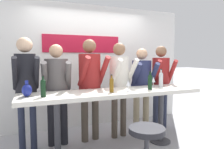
{
  "coord_description": "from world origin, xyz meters",
  "views": [
    {
      "loc": [
        -1.19,
        -2.86,
        1.5
      ],
      "look_at": [
        0.0,
        0.1,
        1.22
      ],
      "focal_mm": 32.0,
      "sensor_mm": 36.0,
      "label": 1
    }
  ],
  "objects_px": {
    "person_center_left": "(90,79)",
    "person_left": "(57,84)",
    "bar_stool": "(147,144)",
    "wine_bottle_1": "(43,87)",
    "wine_glass_0": "(128,84)",
    "wine_glass_1": "(153,80)",
    "person_right": "(161,78)",
    "wine_bottle_0": "(112,84)",
    "person_center_right": "(142,81)",
    "person_far_left": "(26,80)",
    "tasting_table": "(114,99)",
    "wine_bottle_3": "(161,79)",
    "decorative_vase": "(27,90)",
    "person_center": "(119,79)",
    "wine_bottle_2": "(150,81)"
  },
  "relations": [
    {
      "from": "person_center_left",
      "to": "person_left",
      "type": "bearing_deg",
      "value": 168.35
    },
    {
      "from": "bar_stool",
      "to": "person_left",
      "type": "height_order",
      "value": "person_left"
    },
    {
      "from": "wine_bottle_1",
      "to": "wine_glass_0",
      "type": "bearing_deg",
      "value": -2.14
    },
    {
      "from": "wine_glass_1",
      "to": "wine_bottle_1",
      "type": "bearing_deg",
      "value": -173.82
    },
    {
      "from": "person_right",
      "to": "wine_glass_0",
      "type": "bearing_deg",
      "value": -136.36
    },
    {
      "from": "wine_bottle_0",
      "to": "person_center_right",
      "type": "bearing_deg",
      "value": 35.71
    },
    {
      "from": "person_center_left",
      "to": "person_far_left",
      "type": "bearing_deg",
      "value": 172.22
    },
    {
      "from": "person_center_right",
      "to": "wine_bottle_1",
      "type": "xyz_separation_m",
      "value": [
        -1.86,
        -0.62,
        0.07
      ]
    },
    {
      "from": "person_left",
      "to": "wine_glass_1",
      "type": "height_order",
      "value": "person_left"
    },
    {
      "from": "person_left",
      "to": "bar_stool",
      "type": "bearing_deg",
      "value": -49.08
    },
    {
      "from": "person_far_left",
      "to": "person_right",
      "type": "xyz_separation_m",
      "value": [
        2.55,
        0.07,
        -0.07
      ]
    },
    {
      "from": "tasting_table",
      "to": "person_far_left",
      "type": "height_order",
      "value": "person_far_left"
    },
    {
      "from": "bar_stool",
      "to": "person_center_left",
      "type": "relative_size",
      "value": 0.35
    },
    {
      "from": "bar_stool",
      "to": "wine_bottle_3",
      "type": "bearing_deg",
      "value": 46.47
    },
    {
      "from": "wine_glass_0",
      "to": "person_left",
      "type": "bearing_deg",
      "value": 145.38
    },
    {
      "from": "person_right",
      "to": "wine_glass_1",
      "type": "distance_m",
      "value": 0.66
    },
    {
      "from": "tasting_table",
      "to": "wine_glass_1",
      "type": "distance_m",
      "value": 0.84
    },
    {
      "from": "tasting_table",
      "to": "person_far_left",
      "type": "relative_size",
      "value": 1.58
    },
    {
      "from": "bar_stool",
      "to": "wine_bottle_0",
      "type": "xyz_separation_m",
      "value": [
        -0.2,
        0.68,
        0.67
      ]
    },
    {
      "from": "person_center_right",
      "to": "decorative_vase",
      "type": "height_order",
      "value": "person_center_right"
    },
    {
      "from": "person_far_left",
      "to": "wine_bottle_0",
      "type": "xyz_separation_m",
      "value": [
        1.19,
        -0.6,
        -0.05
      ]
    },
    {
      "from": "person_left",
      "to": "person_center_left",
      "type": "xyz_separation_m",
      "value": [
        0.57,
        -0.02,
        0.07
      ]
    },
    {
      "from": "bar_stool",
      "to": "wine_glass_1",
      "type": "bearing_deg",
      "value": 52.74
    },
    {
      "from": "tasting_table",
      "to": "wine_bottle_3",
      "type": "xyz_separation_m",
      "value": [
        0.91,
        0.05,
        0.27
      ]
    },
    {
      "from": "person_center",
      "to": "wine_bottle_1",
      "type": "distance_m",
      "value": 1.47
    },
    {
      "from": "person_right",
      "to": "wine_bottle_0",
      "type": "xyz_separation_m",
      "value": [
        -1.36,
        -0.67,
        0.02
      ]
    },
    {
      "from": "wine_glass_0",
      "to": "wine_bottle_0",
      "type": "bearing_deg",
      "value": 174.85
    },
    {
      "from": "person_left",
      "to": "wine_glass_1",
      "type": "xyz_separation_m",
      "value": [
        1.61,
        -0.43,
        0.04
      ]
    },
    {
      "from": "wine_bottle_2",
      "to": "wine_bottle_1",
      "type": "bearing_deg",
      "value": 179.72
    },
    {
      "from": "person_center_left",
      "to": "wine_bottle_3",
      "type": "xyz_separation_m",
      "value": [
        1.15,
        -0.47,
        -0.0
      ]
    },
    {
      "from": "person_left",
      "to": "person_center_right",
      "type": "xyz_separation_m",
      "value": [
        1.62,
        -0.01,
        -0.03
      ]
    },
    {
      "from": "tasting_table",
      "to": "wine_bottle_0",
      "type": "bearing_deg",
      "value": -129.03
    },
    {
      "from": "tasting_table",
      "to": "wine_bottle_2",
      "type": "relative_size",
      "value": 9.43
    },
    {
      "from": "person_center_right",
      "to": "wine_bottle_2",
      "type": "xyz_separation_m",
      "value": [
        -0.21,
        -0.63,
        0.08
      ]
    },
    {
      "from": "tasting_table",
      "to": "person_right",
      "type": "bearing_deg",
      "value": 23.79
    },
    {
      "from": "bar_stool",
      "to": "person_center_right",
      "type": "bearing_deg",
      "value": 62.26
    },
    {
      "from": "person_far_left",
      "to": "decorative_vase",
      "type": "height_order",
      "value": "person_far_left"
    },
    {
      "from": "tasting_table",
      "to": "person_far_left",
      "type": "distance_m",
      "value": 1.41
    },
    {
      "from": "bar_stool",
      "to": "person_center",
      "type": "height_order",
      "value": "person_center"
    },
    {
      "from": "person_center",
      "to": "decorative_vase",
      "type": "height_order",
      "value": "person_center"
    },
    {
      "from": "wine_bottle_2",
      "to": "wine_bottle_0",
      "type": "bearing_deg",
      "value": -178.81
    },
    {
      "from": "person_center_left",
      "to": "wine_bottle_3",
      "type": "height_order",
      "value": "person_center_left"
    },
    {
      "from": "decorative_vase",
      "to": "wine_glass_1",
      "type": "bearing_deg",
      "value": 2.5
    },
    {
      "from": "person_far_left",
      "to": "person_left",
      "type": "xyz_separation_m",
      "value": [
        0.47,
        0.05,
        -0.09
      ]
    },
    {
      "from": "person_center_right",
      "to": "wine_glass_0",
      "type": "distance_m",
      "value": 0.92
    },
    {
      "from": "wine_bottle_1",
      "to": "person_center",
      "type": "bearing_deg",
      "value": 22.76
    },
    {
      "from": "person_center",
      "to": "wine_glass_1",
      "type": "xyz_separation_m",
      "value": [
        0.49,
        -0.37,
        0.0
      ]
    },
    {
      "from": "person_center_right",
      "to": "decorative_vase",
      "type": "xyz_separation_m",
      "value": [
        -2.06,
        -0.51,
        0.03
      ]
    },
    {
      "from": "bar_stool",
      "to": "person_center",
      "type": "bearing_deg",
      "value": 81.43
    },
    {
      "from": "wine_glass_0",
      "to": "person_center_left",
      "type": "bearing_deg",
      "value": 122.39
    }
  ]
}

